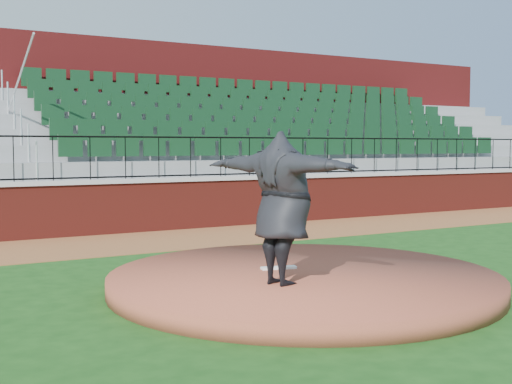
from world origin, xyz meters
The scene contains 10 objects.
ground centered at (0.00, 0.00, 0.00)m, with size 90.00×90.00×0.00m, color #164213.
warning_track centered at (0.00, 5.40, 0.01)m, with size 34.00×3.20×0.01m, color brown.
field_wall centered at (0.00, 7.00, 0.60)m, with size 34.00×0.35×1.20m, color maroon.
wall_cap centered at (0.00, 7.00, 1.25)m, with size 34.00×0.45×0.10m, color #B7B7B7.
wall_railing centered at (0.00, 7.00, 1.80)m, with size 34.00×0.05×1.00m, color black, non-canonical shape.
seating_stands centered at (0.00, 9.72, 2.30)m, with size 34.00×5.10×4.60m, color gray, non-canonical shape.
concourse_wall centered at (0.00, 12.52, 2.75)m, with size 34.00×0.50×5.50m, color maroon.
pitchers_mound centered at (-0.30, -0.40, 0.12)m, with size 5.66×5.66×0.25m, color brown.
pitching_rubber centered at (-0.46, 0.02, 0.27)m, with size 0.53×0.13×0.04m, color white.
pitcher centered at (-1.01, -0.94, 1.27)m, with size 2.50×0.68×2.04m, color black.
Camera 1 is at (-5.71, -8.37, 2.10)m, focal length 46.85 mm.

